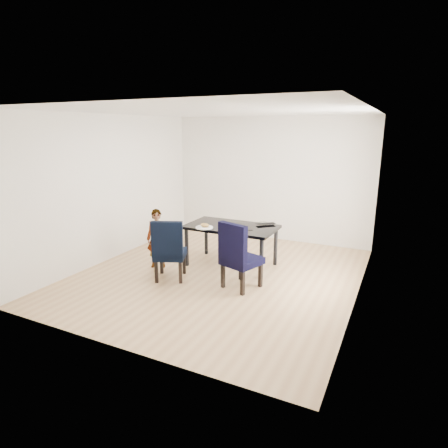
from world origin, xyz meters
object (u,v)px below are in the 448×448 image
at_px(child, 158,239).
at_px(chair_left, 170,249).
at_px(laptop, 265,224).
at_px(dining_table, 231,246).
at_px(chair_right, 242,255).
at_px(plate, 204,227).

bearing_deg(child, chair_left, -59.87).
xyz_separation_m(child, laptop, (1.66, 1.00, 0.23)).
xyz_separation_m(dining_table, chair_left, (-0.65, -1.00, 0.14)).
height_order(dining_table, chair_right, chair_right).
bearing_deg(child, chair_right, -30.52).
height_order(dining_table, chair_left, chair_left).
relative_size(chair_right, laptop, 2.99).
distance_m(dining_table, chair_right, 1.01).
bearing_deg(laptop, chair_left, 7.26).
distance_m(chair_left, child, 0.61).
bearing_deg(chair_right, plate, 170.88).
bearing_deg(chair_right, dining_table, 142.25).
bearing_deg(dining_table, child, -150.54).
relative_size(chair_right, plate, 3.52).
xyz_separation_m(chair_left, laptop, (1.16, 1.35, 0.25)).
relative_size(child, plate, 3.49).
distance_m(dining_table, chair_left, 1.20).
distance_m(chair_left, laptop, 1.80).
bearing_deg(chair_right, chair_left, -153.70).
bearing_deg(chair_left, plate, 42.43).
bearing_deg(dining_table, plate, -135.94).
distance_m(chair_left, plate, 0.75).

